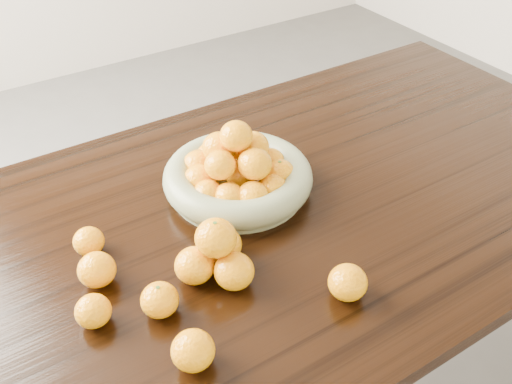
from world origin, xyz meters
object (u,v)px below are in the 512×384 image
dining_table (266,237)px  loose_orange_0 (160,300)px  fruit_bowl (237,173)px  orange_pyramid (217,254)px

dining_table → loose_orange_0: 0.39m
dining_table → loose_orange_0: size_ratio=27.74×
fruit_bowl → loose_orange_0: fruit_bowl is taller
fruit_bowl → loose_orange_0: 0.40m
dining_table → loose_orange_0: (-0.34, -0.15, 0.12)m
dining_table → fruit_bowl: bearing=101.6°
dining_table → orange_pyramid: orange_pyramid is taller
dining_table → fruit_bowl: (-0.02, 0.10, 0.14)m
dining_table → fruit_bowl: size_ratio=5.65×
dining_table → fruit_bowl: fruit_bowl is taller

